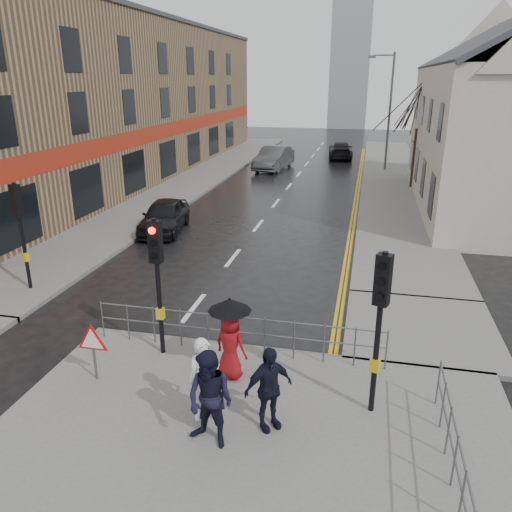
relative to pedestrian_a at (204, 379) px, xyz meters
The scene contains 23 objects.
ground 2.96m from the pedestrian_a, 135.83° to the left, with size 120.00×120.00×0.00m, color black.
near_pavement 2.08m from the pedestrian_a, 57.24° to the right, with size 10.00×9.00×0.14m, color #605E5B.
left_pavement 26.36m from the pedestrian_a, 108.81° to the left, with size 4.00×44.00×0.14m, color #605E5B.
right_pavement 27.33m from the pedestrian_a, 80.51° to the left, with size 4.00×40.00×0.14m, color #605E5B.
pavement_bridge_right 6.75m from the pedestrian_a, 47.63° to the left, with size 4.00×4.20×0.14m, color #605E5B.
building_left_terrace 28.02m from the pedestrian_a, 120.31° to the left, with size 8.00×42.00×10.00m, color #86694D.
church_tower 64.44m from the pedestrian_a, 90.44° to the left, with size 5.00×5.00×18.00m, color #95989D.
traffic_signal_near_left 3.15m from the pedestrian_a, 130.06° to the left, with size 0.28×0.27×3.40m.
traffic_signal_near_right 3.64m from the pedestrian_a, 16.27° to the left, with size 0.34×0.33×3.40m.
traffic_signal_far_left 9.09m from the pedestrian_a, 146.60° to the left, with size 0.34×0.33×3.40m.
guard_railing_front 2.54m from the pedestrian_a, 91.02° to the left, with size 7.14×0.04×1.00m.
guard_railing_side 4.58m from the pedestrian_a, 10.21° to the right, with size 0.04×4.54×1.00m.
warning_sign 2.89m from the pedestrian_a, 165.33° to the left, with size 0.80×0.07×1.35m.
street_lamp 30.41m from the pedestrian_a, 82.72° to the left, with size 1.83×0.25×8.00m.
tree_near 24.91m from the pedestrian_a, 77.05° to the left, with size 2.40×2.40×6.58m.
tree_far 32.68m from the pedestrian_a, 79.35° to the left, with size 2.40×2.40×5.64m.
pedestrian_a is the anchor object (origin of this frame).
pedestrian_b 0.79m from the pedestrian_a, 63.83° to the right, with size 0.92×0.71×1.88m, color black.
pedestrian_with_umbrella 1.50m from the pedestrian_a, 85.66° to the left, with size 0.96×0.96×1.91m.
pedestrian_d 1.27m from the pedestrian_a, ahead, with size 1.01×0.42×1.72m, color black.
car_parked 13.52m from the pedestrian_a, 115.77° to the left, with size 1.67×4.14×1.41m, color black.
car_mid 29.21m from the pedestrian_a, 98.06° to the left, with size 1.77×5.09×1.68m, color #3D3F41.
car_far 35.53m from the pedestrian_a, 89.32° to the left, with size 1.93×4.76×1.38m, color black.
Camera 1 is at (4.78, -9.77, 6.49)m, focal length 35.00 mm.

